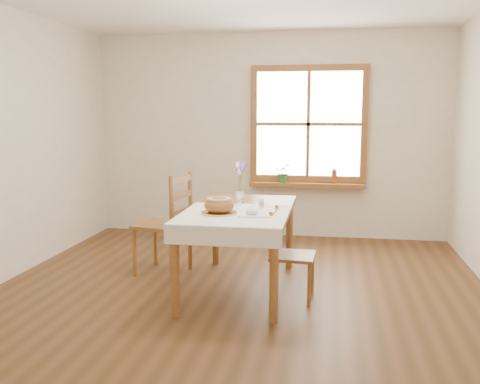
% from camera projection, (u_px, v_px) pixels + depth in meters
% --- Properties ---
extents(ground, '(5.00, 5.00, 0.00)m').
position_uv_depth(ground, '(234.00, 300.00, 4.62)').
color(ground, brown).
rests_on(ground, ground).
extents(room_walls, '(4.60, 5.10, 2.65)m').
position_uv_depth(room_walls, '(234.00, 100.00, 4.36)').
color(room_walls, white).
rests_on(room_walls, ground).
extents(window, '(1.46, 0.08, 1.46)m').
position_uv_depth(window, '(308.00, 124.00, 6.72)').
color(window, '#935F2D').
rests_on(window, ground).
extents(window_sill, '(1.46, 0.20, 0.05)m').
position_uv_depth(window_sill, '(307.00, 185.00, 6.77)').
color(window_sill, '#935F2D').
rests_on(window_sill, ground).
extents(dining_table, '(0.90, 1.60, 0.75)m').
position_uv_depth(dining_table, '(240.00, 218.00, 4.81)').
color(dining_table, '#935F2D').
rests_on(dining_table, ground).
extents(table_linen, '(0.91, 0.99, 0.01)m').
position_uv_depth(table_linen, '(234.00, 214.00, 4.50)').
color(table_linen, white).
rests_on(table_linen, dining_table).
extents(chair_left, '(0.58, 0.56, 1.02)m').
position_uv_depth(chair_left, '(162.00, 223.00, 5.33)').
color(chair_left, '#935F2D').
rests_on(chair_left, ground).
extents(chair_right, '(0.41, 0.39, 0.80)m').
position_uv_depth(chair_right, '(293.00, 254.00, 4.59)').
color(chair_right, '#935F2D').
rests_on(chair_right, ground).
extents(bread_plate, '(0.32, 0.32, 0.02)m').
position_uv_depth(bread_plate, '(219.00, 213.00, 4.51)').
color(bread_plate, white).
rests_on(bread_plate, table_linen).
extents(bread_loaf, '(0.25, 0.25, 0.14)m').
position_uv_depth(bread_loaf, '(219.00, 204.00, 4.49)').
color(bread_loaf, '#A16339').
rests_on(bread_loaf, bread_plate).
extents(egg_napkin, '(0.29, 0.25, 0.01)m').
position_uv_depth(egg_napkin, '(254.00, 214.00, 4.44)').
color(egg_napkin, white).
rests_on(egg_napkin, table_linen).
extents(eggs, '(0.22, 0.21, 0.04)m').
position_uv_depth(eggs, '(254.00, 211.00, 4.44)').
color(eggs, white).
rests_on(eggs, egg_napkin).
extents(salt_shaker, '(0.07, 0.07, 0.10)m').
position_uv_depth(salt_shaker, '(239.00, 200.00, 4.90)').
color(salt_shaker, white).
rests_on(salt_shaker, table_linen).
extents(pepper_shaker, '(0.05, 0.05, 0.10)m').
position_uv_depth(pepper_shaker, '(261.00, 202.00, 4.77)').
color(pepper_shaker, white).
rests_on(pepper_shaker, table_linen).
extents(flower_vase, '(0.08, 0.08, 0.09)m').
position_uv_depth(flower_vase, '(240.00, 198.00, 5.11)').
color(flower_vase, white).
rests_on(flower_vase, dining_table).
extents(lavender_bouquet, '(0.15, 0.15, 0.28)m').
position_uv_depth(lavender_bouquet, '(240.00, 178.00, 5.09)').
color(lavender_bouquet, '#815FA8').
rests_on(lavender_bouquet, flower_vase).
extents(potted_plant, '(0.23, 0.26, 0.19)m').
position_uv_depth(potted_plant, '(283.00, 175.00, 6.80)').
color(potted_plant, '#2F6F2C').
rests_on(potted_plant, window_sill).
extents(amber_bottle, '(0.08, 0.08, 0.19)m').
position_uv_depth(amber_bottle, '(334.00, 176.00, 6.70)').
color(amber_bottle, '#9C4E1C').
rests_on(amber_bottle, window_sill).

